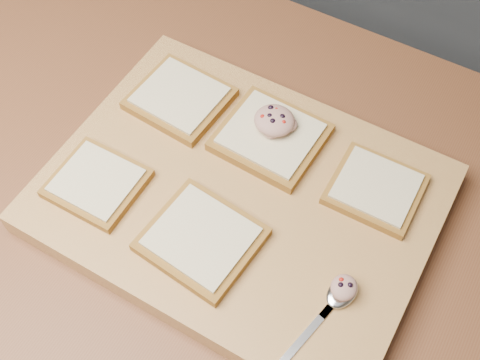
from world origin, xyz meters
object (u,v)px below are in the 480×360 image
(cutting_board, at_px, (240,199))
(spoon, at_px, (336,299))
(bread_far_center, at_px, (271,137))
(tuna_salad_dollop, at_px, (274,120))

(cutting_board, relative_size, spoon, 3.12)
(cutting_board, height_order, spoon, spoon)
(bread_far_center, bearing_deg, tuna_salad_dollop, 96.98)
(cutting_board, xyz_separation_m, spoon, (0.17, -0.07, 0.02))
(bread_far_center, relative_size, tuna_salad_dollop, 2.50)
(bread_far_center, relative_size, spoon, 0.88)
(cutting_board, relative_size, bread_far_center, 3.54)
(tuna_salad_dollop, height_order, spoon, tuna_salad_dollop)
(bread_far_center, height_order, tuna_salad_dollop, tuna_salad_dollop)
(spoon, bearing_deg, cutting_board, 156.49)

